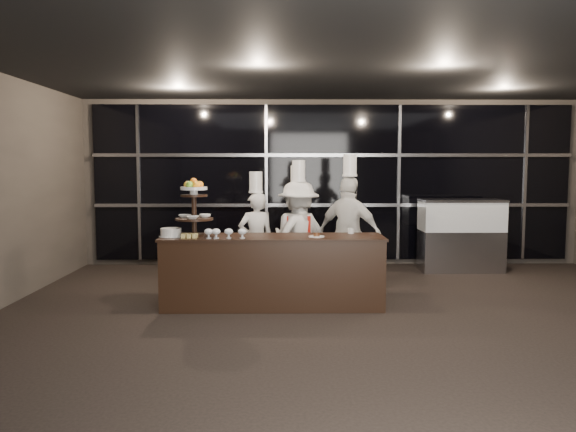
{
  "coord_description": "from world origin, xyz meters",
  "views": [
    {
      "loc": [
        -0.94,
        -5.23,
        1.83
      ],
      "look_at": [
        -0.84,
        2.2,
        1.15
      ],
      "focal_mm": 35.0,
      "sensor_mm": 36.0,
      "label": 1
    }
  ],
  "objects_px": {
    "chef_b": "(297,237)",
    "chef_a": "(256,239)",
    "layer_cake": "(171,233)",
    "buffet_counter": "(273,271)",
    "display_case": "(461,231)",
    "chef_d": "(349,233)",
    "chef_c": "(298,235)",
    "display_stand": "(194,203)"
  },
  "relations": [
    {
      "from": "chef_c",
      "to": "display_stand",
      "type": "bearing_deg",
      "value": -143.95
    },
    {
      "from": "chef_c",
      "to": "chef_d",
      "type": "distance_m",
      "value": 0.74
    },
    {
      "from": "chef_a",
      "to": "chef_b",
      "type": "bearing_deg",
      "value": 4.02
    },
    {
      "from": "buffet_counter",
      "to": "chef_c",
      "type": "relative_size",
      "value": 1.5
    },
    {
      "from": "layer_cake",
      "to": "chef_b",
      "type": "xyz_separation_m",
      "value": [
        1.63,
        1.1,
        -0.2
      ]
    },
    {
      "from": "chef_a",
      "to": "display_stand",
      "type": "bearing_deg",
      "value": -126.35
    },
    {
      "from": "display_stand",
      "to": "chef_d",
      "type": "height_order",
      "value": "chef_d"
    },
    {
      "from": "chef_b",
      "to": "buffet_counter",
      "type": "bearing_deg",
      "value": -108.05
    },
    {
      "from": "buffet_counter",
      "to": "chef_b",
      "type": "relative_size",
      "value": 1.56
    },
    {
      "from": "layer_cake",
      "to": "chef_c",
      "type": "bearing_deg",
      "value": 32.22
    },
    {
      "from": "buffet_counter",
      "to": "chef_d",
      "type": "height_order",
      "value": "chef_d"
    },
    {
      "from": "layer_cake",
      "to": "chef_a",
      "type": "bearing_deg",
      "value": 45.72
    },
    {
      "from": "chef_c",
      "to": "chef_a",
      "type": "bearing_deg",
      "value": 178.31
    },
    {
      "from": "chef_a",
      "to": "chef_d",
      "type": "bearing_deg",
      "value": -7.61
    },
    {
      "from": "display_case",
      "to": "chef_c",
      "type": "bearing_deg",
      "value": -153.56
    },
    {
      "from": "layer_cake",
      "to": "chef_b",
      "type": "height_order",
      "value": "chef_b"
    },
    {
      "from": "chef_a",
      "to": "chef_d",
      "type": "distance_m",
      "value": 1.36
    },
    {
      "from": "chef_a",
      "to": "display_case",
      "type": "bearing_deg",
      "value": 21.95
    },
    {
      "from": "layer_cake",
      "to": "chef_d",
      "type": "relative_size",
      "value": 0.15
    },
    {
      "from": "chef_a",
      "to": "chef_b",
      "type": "height_order",
      "value": "chef_b"
    },
    {
      "from": "layer_cake",
      "to": "chef_b",
      "type": "relative_size",
      "value": 0.16
    },
    {
      "from": "chef_a",
      "to": "chef_d",
      "type": "relative_size",
      "value": 0.88
    },
    {
      "from": "layer_cake",
      "to": "buffet_counter",
      "type": "bearing_deg",
      "value": 2.22
    },
    {
      "from": "display_case",
      "to": "chef_d",
      "type": "height_order",
      "value": "chef_d"
    },
    {
      "from": "buffet_counter",
      "to": "display_case",
      "type": "bearing_deg",
      "value": 36.89
    },
    {
      "from": "layer_cake",
      "to": "chef_b",
      "type": "bearing_deg",
      "value": 34.01
    },
    {
      "from": "chef_b",
      "to": "display_case",
      "type": "bearing_deg",
      "value": 25.31
    },
    {
      "from": "layer_cake",
      "to": "display_stand",
      "type": "bearing_deg",
      "value": 9.75
    },
    {
      "from": "buffet_counter",
      "to": "chef_a",
      "type": "xyz_separation_m",
      "value": [
        -0.26,
        1.01,
        0.29
      ]
    },
    {
      "from": "chef_c",
      "to": "chef_d",
      "type": "bearing_deg",
      "value": -12.55
    },
    {
      "from": "buffet_counter",
      "to": "chef_d",
      "type": "bearing_deg",
      "value": 37.45
    },
    {
      "from": "display_stand",
      "to": "chef_c",
      "type": "bearing_deg",
      "value": 36.05
    },
    {
      "from": "chef_c",
      "to": "chef_d",
      "type": "relative_size",
      "value": 0.96
    },
    {
      "from": "chef_a",
      "to": "chef_c",
      "type": "relative_size",
      "value": 0.91
    },
    {
      "from": "layer_cake",
      "to": "chef_b",
      "type": "distance_m",
      "value": 1.98
    },
    {
      "from": "buffet_counter",
      "to": "chef_c",
      "type": "xyz_separation_m",
      "value": [
        0.36,
        0.99,
        0.34
      ]
    },
    {
      "from": "buffet_counter",
      "to": "layer_cake",
      "type": "distance_m",
      "value": 1.39
    },
    {
      "from": "layer_cake",
      "to": "display_case",
      "type": "xyz_separation_m",
      "value": [
        4.49,
        2.45,
        -0.29
      ]
    },
    {
      "from": "layer_cake",
      "to": "chef_d",
      "type": "xyz_separation_m",
      "value": [
        2.37,
        0.88,
        -0.12
      ]
    },
    {
      "from": "chef_b",
      "to": "chef_a",
      "type": "bearing_deg",
      "value": -175.98
    },
    {
      "from": "chef_d",
      "to": "chef_b",
      "type": "bearing_deg",
      "value": 163.39
    },
    {
      "from": "buffet_counter",
      "to": "chef_c",
      "type": "height_order",
      "value": "chef_c"
    }
  ]
}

